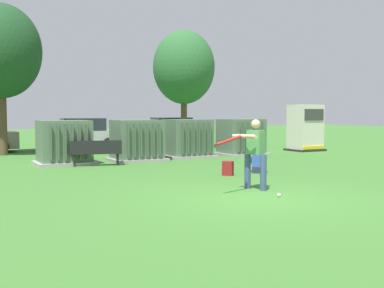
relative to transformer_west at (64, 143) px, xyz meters
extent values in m
plane|color=#3D752D|center=(2.11, -8.97, -0.79)|extent=(96.00, 96.00, 0.00)
cube|color=#9E9B93|center=(0.00, 0.01, -0.73)|extent=(2.10, 1.70, 0.12)
cube|color=#567056|center=(0.00, 0.01, 0.08)|extent=(1.80, 1.40, 1.50)
cube|color=#495F49|center=(-0.64, -0.75, 0.08)|extent=(0.06, 0.12, 1.27)
cube|color=#495F49|center=(-0.38, -0.75, 0.08)|extent=(0.06, 0.12, 1.27)
cube|color=#495F49|center=(-0.13, -0.75, 0.08)|extent=(0.06, 0.12, 1.27)
cube|color=#495F49|center=(0.13, -0.75, 0.08)|extent=(0.06, 0.12, 1.27)
cube|color=#495F49|center=(0.38, -0.75, 0.08)|extent=(0.06, 0.12, 1.27)
cube|color=#495F49|center=(0.64, -0.75, 0.08)|extent=(0.06, 0.12, 1.27)
cube|color=#9E9B93|center=(2.80, -0.14, -0.73)|extent=(2.10, 1.70, 0.12)
cube|color=#567056|center=(2.80, -0.14, 0.08)|extent=(1.80, 1.40, 1.50)
cube|color=#495F49|center=(2.16, -0.90, 0.08)|extent=(0.06, 0.12, 1.27)
cube|color=#495F49|center=(2.42, -0.90, 0.08)|extent=(0.06, 0.12, 1.27)
cube|color=#495F49|center=(2.67, -0.90, 0.08)|extent=(0.06, 0.12, 1.27)
cube|color=#495F49|center=(2.93, -0.90, 0.08)|extent=(0.06, 0.12, 1.27)
cube|color=#495F49|center=(3.18, -0.90, 0.08)|extent=(0.06, 0.12, 1.27)
cube|color=#495F49|center=(3.44, -0.90, 0.08)|extent=(0.06, 0.12, 1.27)
cube|color=#9E9B93|center=(5.25, 0.20, -0.73)|extent=(2.10, 1.70, 0.12)
cube|color=#567056|center=(5.25, 0.20, 0.08)|extent=(1.80, 1.40, 1.50)
cube|color=#495F49|center=(4.61, -0.56, 0.08)|extent=(0.06, 0.12, 1.27)
cube|color=#495F49|center=(4.87, -0.56, 0.08)|extent=(0.06, 0.12, 1.27)
cube|color=#495F49|center=(5.12, -0.56, 0.08)|extent=(0.06, 0.12, 1.27)
cube|color=#495F49|center=(5.38, -0.56, 0.08)|extent=(0.06, 0.12, 1.27)
cube|color=#495F49|center=(5.63, -0.56, 0.08)|extent=(0.06, 0.12, 1.27)
cube|color=#495F49|center=(5.89, -0.56, 0.08)|extent=(0.06, 0.12, 1.27)
cube|color=#9E9B93|center=(7.83, -0.01, -0.73)|extent=(2.10, 1.70, 0.12)
cube|color=#567056|center=(7.83, -0.01, 0.08)|extent=(1.80, 1.40, 1.50)
cube|color=#495F49|center=(7.19, -0.77, 0.08)|extent=(0.06, 0.12, 1.27)
cube|color=#495F49|center=(7.45, -0.77, 0.08)|extent=(0.06, 0.12, 1.27)
cube|color=#495F49|center=(7.70, -0.77, 0.08)|extent=(0.06, 0.12, 1.27)
cube|color=#495F49|center=(7.96, -0.77, 0.08)|extent=(0.06, 0.12, 1.27)
cube|color=#495F49|center=(8.21, -0.77, 0.08)|extent=(0.06, 0.12, 1.27)
cube|color=#495F49|center=(8.47, -0.77, 0.08)|extent=(0.06, 0.12, 1.27)
cube|color=#262626|center=(12.06, 0.53, -0.74)|extent=(1.60, 1.40, 0.10)
cube|color=beige|center=(12.06, 0.53, 0.41)|extent=(1.40, 1.20, 2.20)
cube|color=#383838|center=(12.06, -0.09, 1.02)|extent=(1.19, 0.04, 0.55)
cube|color=yellow|center=(12.06, -0.09, -0.59)|extent=(1.33, 0.04, 0.16)
cube|color=black|center=(0.91, -0.97, -0.34)|extent=(1.84, 0.80, 0.05)
cube|color=black|center=(0.86, -1.15, -0.09)|extent=(1.76, 0.45, 0.44)
cylinder|color=black|center=(0.19, -0.66, -0.58)|extent=(0.06, 0.06, 0.42)
cylinder|color=black|center=(1.68, -1.01, -0.58)|extent=(0.06, 0.06, 0.42)
cylinder|color=black|center=(0.13, -0.93, -0.58)|extent=(0.06, 0.06, 0.42)
cylinder|color=black|center=(1.62, -1.28, -0.58)|extent=(0.06, 0.06, 0.42)
cylinder|color=#384C75|center=(2.91, -8.20, -0.35)|extent=(0.16, 0.16, 0.88)
cylinder|color=#384C75|center=(2.76, -7.74, -0.35)|extent=(0.16, 0.16, 0.88)
cube|color=#4C8C4C|center=(2.84, -7.97, 0.39)|extent=(0.35, 0.45, 0.60)
sphere|color=tan|center=(2.84, -7.97, 0.84)|extent=(0.23, 0.23, 0.23)
cylinder|color=tan|center=(2.51, -8.17, 0.55)|extent=(0.11, 0.54, 0.09)
cylinder|color=tan|center=(2.45, -8.00, 0.55)|extent=(0.40, 0.49, 0.09)
cylinder|color=red|center=(1.83, -8.29, 0.48)|extent=(0.83, 0.32, 0.21)
sphere|color=red|center=(2.24, -8.16, 0.55)|extent=(0.08, 0.08, 0.08)
sphere|color=white|center=(2.69, -9.08, -0.74)|extent=(0.09, 0.09, 0.09)
cube|color=#282D4C|center=(4.78, -5.41, -0.69)|extent=(0.42, 0.40, 0.20)
cube|color=#3359B2|center=(4.78, -5.41, -0.33)|extent=(0.42, 0.39, 0.52)
sphere|color=tan|center=(4.78, -5.41, 0.06)|extent=(0.22, 0.22, 0.22)
cylinder|color=#282D4C|center=(4.84, -5.17, -0.57)|extent=(0.38, 0.44, 0.13)
cylinder|color=#282D4C|center=(4.97, -5.00, -0.56)|extent=(0.27, 0.31, 0.46)
cylinder|color=#282D4C|center=(5.00, -5.30, -0.57)|extent=(0.38, 0.44, 0.13)
cylinder|color=#282D4C|center=(5.13, -5.12, -0.56)|extent=(0.27, 0.31, 0.46)
cylinder|color=tan|center=(4.73, -5.10, -0.37)|extent=(0.31, 0.38, 0.32)
cylinder|color=tan|center=(5.10, -5.38, -0.37)|extent=(0.31, 0.38, 0.32)
cube|color=maroon|center=(3.64, -5.47, -0.57)|extent=(0.36, 0.37, 0.44)
cube|color=maroon|center=(3.74, -5.38, -0.63)|extent=(0.19, 0.21, 0.22)
cylinder|color=brown|center=(-1.52, 5.09, 0.64)|extent=(0.35, 0.35, 2.86)
ellipsoid|color=#1E4723|center=(-1.52, 5.09, 3.84)|extent=(3.52, 3.52, 4.18)
cylinder|color=brown|center=(7.44, 4.78, 0.54)|extent=(0.33, 0.33, 2.65)
ellipsoid|color=#2D6633|center=(7.44, 4.78, 3.51)|extent=(3.26, 3.26, 3.87)
cylinder|color=black|center=(-1.48, 6.13, -0.47)|extent=(0.65, 0.24, 0.64)
cube|color=#B2B2B7|center=(2.34, 6.54, -0.21)|extent=(4.34, 2.07, 0.80)
cube|color=#262B33|center=(2.49, 6.53, 0.51)|extent=(2.23, 1.74, 0.64)
cylinder|color=black|center=(0.96, 5.81, -0.47)|extent=(0.66, 0.28, 0.64)
cylinder|color=black|center=(1.12, 7.51, -0.47)|extent=(0.66, 0.28, 0.64)
cylinder|color=black|center=(3.56, 5.58, -0.47)|extent=(0.66, 0.28, 0.64)
cylinder|color=black|center=(3.71, 7.27, -0.47)|extent=(0.66, 0.28, 0.64)
cube|color=navy|center=(7.85, 7.50, -0.21)|extent=(4.33, 2.06, 0.80)
cube|color=#262B33|center=(8.00, 7.49, 0.51)|extent=(2.23, 1.74, 0.64)
cylinder|color=black|center=(6.48, 6.77, -0.47)|extent=(0.66, 0.28, 0.64)
cylinder|color=black|center=(6.63, 8.46, -0.47)|extent=(0.66, 0.28, 0.64)
cylinder|color=black|center=(9.07, 6.54, -0.47)|extent=(0.66, 0.28, 0.64)
cylinder|color=black|center=(9.22, 8.23, -0.47)|extent=(0.66, 0.28, 0.64)
camera|label=1|loc=(-4.05, -17.43, 1.12)|focal=44.02mm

